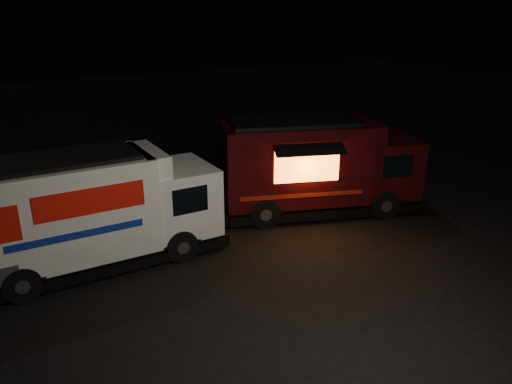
{
  "coord_description": "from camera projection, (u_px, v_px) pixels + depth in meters",
  "views": [
    {
      "loc": [
        -5.31,
        -8.68,
        6.14
      ],
      "look_at": [
        0.92,
        2.0,
        1.56
      ],
      "focal_mm": 35.0,
      "sensor_mm": 36.0,
      "label": 1
    }
  ],
  "objects": [
    {
      "name": "ground",
      "position": [
        265.0,
        287.0,
        11.67
      ],
      "size": [
        80.0,
        80.0,
        0.0
      ],
      "primitive_type": "plane",
      "color": "black",
      "rests_on": "ground"
    },
    {
      "name": "white_truck",
      "position": [
        96.0,
        210.0,
        12.31
      ],
      "size": [
        6.41,
        2.2,
        2.9
      ],
      "primitive_type": null,
      "rotation": [
        0.0,
        0.0,
        -0.0
      ],
      "color": "white",
      "rests_on": "ground"
    },
    {
      "name": "red_truck",
      "position": [
        319.0,
        165.0,
        15.62
      ],
      "size": [
        6.84,
        4.39,
        2.99
      ],
      "primitive_type": null,
      "rotation": [
        0.0,
        0.0,
        -0.34
      ],
      "color": "#33090D",
      "rests_on": "ground"
    }
  ]
}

